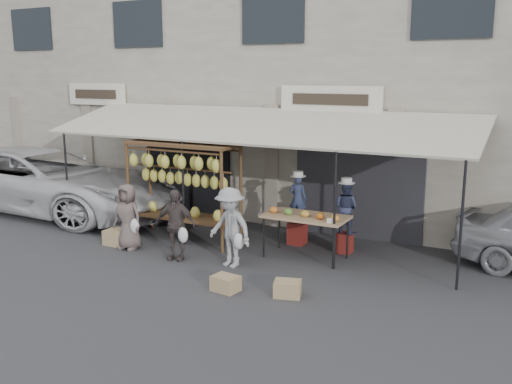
{
  "coord_description": "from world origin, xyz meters",
  "views": [
    {
      "loc": [
        6.15,
        -8.84,
        3.72
      ],
      "look_at": [
        0.67,
        1.4,
        1.3
      ],
      "focal_mm": 40.0,
      "sensor_mm": 36.0,
      "label": 1
    }
  ],
  "objects_px": {
    "vendor_left": "(298,199)",
    "customer_left": "(128,217)",
    "banana_rack": "(181,172)",
    "produce_table": "(305,217)",
    "crate_near_a": "(226,283)",
    "van": "(37,165)",
    "customer_right": "(230,227)",
    "crate_near_b": "(288,289)",
    "crate_far": "(118,237)",
    "vendor_right": "(346,207)",
    "customer_mid": "(175,225)"
  },
  "relations": [
    {
      "from": "banana_rack",
      "to": "crate_near_a",
      "type": "bearing_deg",
      "value": -41.64
    },
    {
      "from": "crate_near_b",
      "to": "crate_far",
      "type": "distance_m",
      "value": 4.67
    },
    {
      "from": "crate_near_a",
      "to": "crate_near_b",
      "type": "relative_size",
      "value": 0.99
    },
    {
      "from": "vendor_right",
      "to": "customer_left",
      "type": "distance_m",
      "value": 4.64
    },
    {
      "from": "crate_near_a",
      "to": "crate_near_b",
      "type": "xyz_separation_m",
      "value": [
        1.06,
        0.29,
        0.0
      ]
    },
    {
      "from": "vendor_right",
      "to": "crate_far",
      "type": "height_order",
      "value": "vendor_right"
    },
    {
      "from": "crate_far",
      "to": "crate_near_b",
      "type": "bearing_deg",
      "value": -11.6
    },
    {
      "from": "customer_left",
      "to": "produce_table",
      "type": "bearing_deg",
      "value": 18.58
    },
    {
      "from": "customer_right",
      "to": "crate_far",
      "type": "bearing_deg",
      "value": -168.13
    },
    {
      "from": "customer_left",
      "to": "customer_right",
      "type": "height_order",
      "value": "customer_right"
    },
    {
      "from": "vendor_right",
      "to": "crate_near_b",
      "type": "relative_size",
      "value": 2.44
    },
    {
      "from": "crate_near_a",
      "to": "crate_near_b",
      "type": "height_order",
      "value": "crate_near_b"
    },
    {
      "from": "crate_near_a",
      "to": "van",
      "type": "xyz_separation_m",
      "value": [
        -7.72,
        2.78,
        1.12
      ]
    },
    {
      "from": "van",
      "to": "customer_right",
      "type": "bearing_deg",
      "value": -102.8
    },
    {
      "from": "customer_mid",
      "to": "customer_left",
      "type": "bearing_deg",
      "value": 162.87
    },
    {
      "from": "vendor_left",
      "to": "crate_near_b",
      "type": "relative_size",
      "value": 2.35
    },
    {
      "from": "customer_right",
      "to": "crate_near_b",
      "type": "height_order",
      "value": "customer_right"
    },
    {
      "from": "customer_mid",
      "to": "vendor_right",
      "type": "bearing_deg",
      "value": 21.93
    },
    {
      "from": "produce_table",
      "to": "crate_near_b",
      "type": "distance_m",
      "value": 2.22
    },
    {
      "from": "produce_table",
      "to": "vendor_right",
      "type": "bearing_deg",
      "value": 51.73
    },
    {
      "from": "vendor_left",
      "to": "banana_rack",
      "type": "bearing_deg",
      "value": 15.72
    },
    {
      "from": "banana_rack",
      "to": "produce_table",
      "type": "height_order",
      "value": "banana_rack"
    },
    {
      "from": "banana_rack",
      "to": "crate_far",
      "type": "bearing_deg",
      "value": -139.02
    },
    {
      "from": "vendor_left",
      "to": "customer_left",
      "type": "distance_m",
      "value": 3.7
    },
    {
      "from": "customer_left",
      "to": "crate_far",
      "type": "relative_size",
      "value": 2.58
    },
    {
      "from": "produce_table",
      "to": "customer_right",
      "type": "distance_m",
      "value": 1.58
    },
    {
      "from": "vendor_left",
      "to": "customer_left",
      "type": "height_order",
      "value": "vendor_left"
    },
    {
      "from": "van",
      "to": "crate_near_a",
      "type": "bearing_deg",
      "value": -109.86
    },
    {
      "from": "customer_right",
      "to": "crate_near_b",
      "type": "bearing_deg",
      "value": -15.22
    },
    {
      "from": "banana_rack",
      "to": "vendor_right",
      "type": "relative_size",
      "value": 2.35
    },
    {
      "from": "banana_rack",
      "to": "crate_near_b",
      "type": "height_order",
      "value": "banana_rack"
    },
    {
      "from": "crate_near_b",
      "to": "van",
      "type": "height_order",
      "value": "van"
    },
    {
      "from": "vendor_left",
      "to": "customer_mid",
      "type": "xyz_separation_m",
      "value": [
        -1.75,
        -2.14,
        -0.3
      ]
    },
    {
      "from": "crate_near_b",
      "to": "crate_far",
      "type": "height_order",
      "value": "crate_far"
    },
    {
      "from": "vendor_right",
      "to": "crate_near_a",
      "type": "relative_size",
      "value": 2.46
    },
    {
      "from": "banana_rack",
      "to": "vendor_left",
      "type": "height_order",
      "value": "banana_rack"
    },
    {
      "from": "produce_table",
      "to": "customer_left",
      "type": "height_order",
      "value": "customer_left"
    },
    {
      "from": "crate_near_b",
      "to": "van",
      "type": "relative_size",
      "value": 0.07
    },
    {
      "from": "produce_table",
      "to": "crate_near_a",
      "type": "relative_size",
      "value": 3.78
    },
    {
      "from": "banana_rack",
      "to": "crate_near_a",
      "type": "distance_m",
      "value": 3.56
    },
    {
      "from": "banana_rack",
      "to": "crate_near_b",
      "type": "bearing_deg",
      "value": -28.3
    },
    {
      "from": "banana_rack",
      "to": "crate_near_b",
      "type": "xyz_separation_m",
      "value": [
        3.49,
        -1.88,
        -1.44
      ]
    },
    {
      "from": "van",
      "to": "crate_near_b",
      "type": "bearing_deg",
      "value": -105.92
    },
    {
      "from": "banana_rack",
      "to": "customer_left",
      "type": "height_order",
      "value": "banana_rack"
    },
    {
      "from": "crate_far",
      "to": "van",
      "type": "bearing_deg",
      "value": 159.63
    },
    {
      "from": "crate_near_a",
      "to": "vendor_right",
      "type": "bearing_deg",
      "value": 70.27
    },
    {
      "from": "customer_mid",
      "to": "customer_right",
      "type": "xyz_separation_m",
      "value": [
        1.2,
        0.15,
        0.06
      ]
    },
    {
      "from": "crate_near_a",
      "to": "van",
      "type": "relative_size",
      "value": 0.07
    },
    {
      "from": "banana_rack",
      "to": "produce_table",
      "type": "relative_size",
      "value": 1.53
    },
    {
      "from": "banana_rack",
      "to": "vendor_right",
      "type": "xyz_separation_m",
      "value": [
        3.53,
        0.88,
        -0.59
      ]
    }
  ]
}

